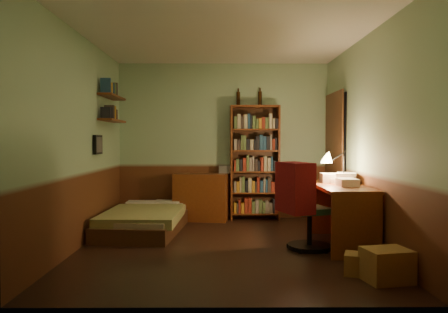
{
  "coord_description": "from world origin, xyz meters",
  "views": [
    {
      "loc": [
        -0.03,
        -5.35,
        1.3
      ],
      "look_at": [
        0.0,
        0.25,
        1.1
      ],
      "focal_mm": 35.0,
      "sensor_mm": 36.0,
      "label": 1
    }
  ],
  "objects_px": {
    "bookshelf": "(255,163)",
    "dresser": "(201,197)",
    "desk_lamp": "(344,162)",
    "office_chair": "(310,203)",
    "mini_stereo": "(226,169)",
    "cardboard_box_a": "(387,265)",
    "desk": "(340,215)",
    "cardboard_box_b": "(360,264)",
    "bed": "(145,212)"
  },
  "relations": [
    {
      "from": "bed",
      "to": "office_chair",
      "type": "relative_size",
      "value": 1.67
    },
    {
      "from": "dresser",
      "to": "desk",
      "type": "bearing_deg",
      "value": -35.03
    },
    {
      "from": "bookshelf",
      "to": "cardboard_box_b",
      "type": "height_order",
      "value": "bookshelf"
    },
    {
      "from": "dresser",
      "to": "cardboard_box_b",
      "type": "distance_m",
      "value": 3.4
    },
    {
      "from": "bed",
      "to": "dresser",
      "type": "distance_m",
      "value": 1.16
    },
    {
      "from": "dresser",
      "to": "desk_lamp",
      "type": "distance_m",
      "value": 2.49
    },
    {
      "from": "mini_stereo",
      "to": "bed",
      "type": "bearing_deg",
      "value": -137.16
    },
    {
      "from": "mini_stereo",
      "to": "desk_lamp",
      "type": "distance_m",
      "value": 2.19
    },
    {
      "from": "mini_stereo",
      "to": "bookshelf",
      "type": "xyz_separation_m",
      "value": [
        0.48,
        -0.04,
        0.11
      ]
    },
    {
      "from": "bookshelf",
      "to": "dresser",
      "type": "bearing_deg",
      "value": -176.97
    },
    {
      "from": "desk_lamp",
      "to": "cardboard_box_b",
      "type": "xyz_separation_m",
      "value": [
        -0.26,
        -1.51,
        -0.92
      ]
    },
    {
      "from": "cardboard_box_a",
      "to": "office_chair",
      "type": "bearing_deg",
      "value": 111.04
    },
    {
      "from": "bed",
      "to": "dresser",
      "type": "bearing_deg",
      "value": 52.95
    },
    {
      "from": "bed",
      "to": "mini_stereo",
      "type": "xyz_separation_m",
      "value": [
        1.18,
        0.98,
        0.56
      ]
    },
    {
      "from": "desk",
      "to": "cardboard_box_a",
      "type": "relative_size",
      "value": 3.47
    },
    {
      "from": "desk_lamp",
      "to": "cardboard_box_a",
      "type": "relative_size",
      "value": 1.35
    },
    {
      "from": "mini_stereo",
      "to": "office_chair",
      "type": "distance_m",
      "value": 2.29
    },
    {
      "from": "bed",
      "to": "office_chair",
      "type": "distance_m",
      "value": 2.43
    },
    {
      "from": "mini_stereo",
      "to": "cardboard_box_a",
      "type": "xyz_separation_m",
      "value": [
        1.45,
        -3.27,
        -0.68
      ]
    },
    {
      "from": "dresser",
      "to": "bookshelf",
      "type": "height_order",
      "value": "bookshelf"
    },
    {
      "from": "bed",
      "to": "mini_stereo",
      "type": "distance_m",
      "value": 1.63
    },
    {
      "from": "dresser",
      "to": "cardboard_box_b",
      "type": "relative_size",
      "value": 2.97
    },
    {
      "from": "mini_stereo",
      "to": "office_chair",
      "type": "bearing_deg",
      "value": -61.22
    },
    {
      "from": "mini_stereo",
      "to": "office_chair",
      "type": "height_order",
      "value": "office_chair"
    },
    {
      "from": "dresser",
      "to": "desk",
      "type": "xyz_separation_m",
      "value": [
        1.8,
        -1.73,
        -0.01
      ]
    },
    {
      "from": "desk",
      "to": "desk_lamp",
      "type": "height_order",
      "value": "desk_lamp"
    },
    {
      "from": "desk_lamp",
      "to": "office_chair",
      "type": "height_order",
      "value": "desk_lamp"
    },
    {
      "from": "cardboard_box_b",
      "to": "cardboard_box_a",
      "type": "bearing_deg",
      "value": -47.95
    },
    {
      "from": "dresser",
      "to": "cardboard_box_a",
      "type": "xyz_separation_m",
      "value": [
        1.86,
        -3.14,
        -0.23
      ]
    },
    {
      "from": "bookshelf",
      "to": "office_chair",
      "type": "bearing_deg",
      "value": -78.29
    },
    {
      "from": "desk",
      "to": "cardboard_box_a",
      "type": "height_order",
      "value": "desk"
    },
    {
      "from": "mini_stereo",
      "to": "bookshelf",
      "type": "bearing_deg",
      "value": -1.67
    },
    {
      "from": "bookshelf",
      "to": "desk",
      "type": "distance_m",
      "value": 2.11
    },
    {
      "from": "desk",
      "to": "desk_lamp",
      "type": "relative_size",
      "value": 2.57
    },
    {
      "from": "office_chair",
      "to": "cardboard_box_b",
      "type": "bearing_deg",
      "value": -93.64
    },
    {
      "from": "cardboard_box_a",
      "to": "cardboard_box_b",
      "type": "height_order",
      "value": "cardboard_box_a"
    },
    {
      "from": "bed",
      "to": "desk_lamp",
      "type": "distance_m",
      "value": 2.87
    },
    {
      "from": "mini_stereo",
      "to": "office_chair",
      "type": "relative_size",
      "value": 0.21
    },
    {
      "from": "mini_stereo",
      "to": "office_chair",
      "type": "xyz_separation_m",
      "value": [
        0.98,
        -2.05,
        -0.28
      ]
    },
    {
      "from": "dresser",
      "to": "bookshelf",
      "type": "bearing_deg",
      "value": 14.25
    },
    {
      "from": "mini_stereo",
      "to": "cardboard_box_b",
      "type": "relative_size",
      "value": 0.78
    },
    {
      "from": "bookshelf",
      "to": "desk",
      "type": "xyz_separation_m",
      "value": [
        0.92,
        -1.81,
        -0.57
      ]
    },
    {
      "from": "desk_lamp",
      "to": "cardboard_box_a",
      "type": "height_order",
      "value": "desk_lamp"
    },
    {
      "from": "desk_lamp",
      "to": "mini_stereo",
      "type": "bearing_deg",
      "value": 138.44
    },
    {
      "from": "cardboard_box_a",
      "to": "cardboard_box_b",
      "type": "xyz_separation_m",
      "value": [
        -0.18,
        0.2,
        -0.05
      ]
    },
    {
      "from": "mini_stereo",
      "to": "cardboard_box_a",
      "type": "bearing_deg",
      "value": -62.9
    },
    {
      "from": "dresser",
      "to": "mini_stereo",
      "type": "distance_m",
      "value": 0.62
    },
    {
      "from": "office_chair",
      "to": "cardboard_box_b",
      "type": "relative_size",
      "value": 3.79
    },
    {
      "from": "bookshelf",
      "to": "desk_lamp",
      "type": "bearing_deg",
      "value": -57.79
    },
    {
      "from": "mini_stereo",
      "to": "cardboard_box_a",
      "type": "height_order",
      "value": "mini_stereo"
    }
  ]
}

